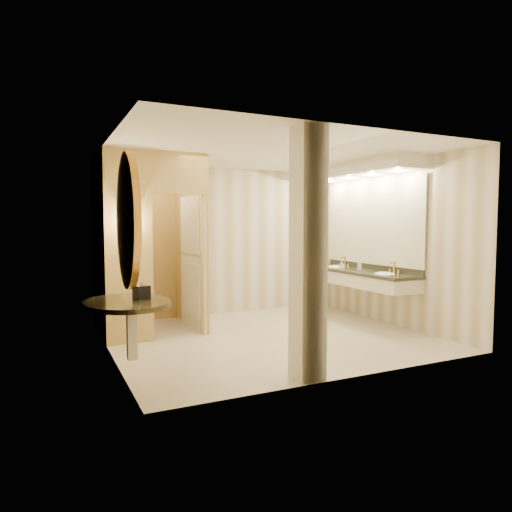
{
  "coord_description": "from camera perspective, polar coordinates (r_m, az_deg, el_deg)",
  "views": [
    {
      "loc": [
        -3.03,
        -5.94,
        1.67
      ],
      "look_at": [
        -0.11,
        0.2,
        1.19
      ],
      "focal_mm": 32.0,
      "sensor_mm": 36.0,
      "label": 1
    }
  ],
  "objects": [
    {
      "name": "soap_bottle_a",
      "position": [
        8.28,
        10.67,
        -1.08
      ],
      "size": [
        0.06,
        0.06,
        0.14
      ],
      "primitive_type": "imported",
      "rotation": [
        0.0,
        0.0,
        0.02
      ],
      "color": "beige",
      "rests_on": "vanity"
    },
    {
      "name": "toilet_closet",
      "position": [
        7.18,
        -9.89,
        1.7
      ],
      "size": [
        1.5,
        1.55,
        2.7
      ],
      "color": "tan",
      "rests_on": "floor"
    },
    {
      "name": "wall_sconce",
      "position": [
        6.47,
        -15.6,
        4.43
      ],
      "size": [
        0.14,
        0.14,
        0.42
      ],
      "color": "gold",
      "rests_on": "toilet_closet"
    },
    {
      "name": "tissue_box",
      "position": [
        4.99,
        -14.11,
        -4.42
      ],
      "size": [
        0.18,
        0.18,
        0.14
      ],
      "primitive_type": "cube",
      "rotation": [
        0.0,
        0.0,
        0.33
      ],
      "color": "black",
      "rests_on": "console_shelf"
    },
    {
      "name": "wall_left",
      "position": [
        6.0,
        -17.89,
        0.78
      ],
      "size": [
        0.02,
        4.0,
        2.7
      ],
      "primitive_type": "cube",
      "color": "beige",
      "rests_on": "floor"
    },
    {
      "name": "wall_front",
      "position": [
        4.98,
        12.13,
        0.27
      ],
      "size": [
        4.5,
        0.02,
        2.7
      ],
      "primitive_type": "cube",
      "color": "beige",
      "rests_on": "floor"
    },
    {
      "name": "wall_back",
      "position": [
        8.51,
        -4.51,
        1.85
      ],
      "size": [
        4.5,
        0.02,
        2.7
      ],
      "primitive_type": "cube",
      "color": "beige",
      "rests_on": "floor"
    },
    {
      "name": "floor",
      "position": [
        6.88,
        1.6,
        -10.03
      ],
      "size": [
        4.5,
        4.5,
        0.0
      ],
      "primitive_type": "plane",
      "color": "beige",
      "rests_on": "ground"
    },
    {
      "name": "toilet",
      "position": [
        7.89,
        -16.44,
        -5.5
      ],
      "size": [
        0.57,
        0.83,
        0.77
      ],
      "primitive_type": "imported",
      "rotation": [
        0.0,
        0.0,
        3.33
      ],
      "color": "white",
      "rests_on": "floor"
    },
    {
      "name": "soap_bottle_c",
      "position": [
        7.97,
        12.79,
        -1.1
      ],
      "size": [
        0.1,
        0.1,
        0.19
      ],
      "primitive_type": "imported",
      "rotation": [
        0.0,
        0.0,
        0.42
      ],
      "color": "#C6B28C",
      "rests_on": "vanity"
    },
    {
      "name": "ceiling",
      "position": [
        6.75,
        1.64,
        12.8
      ],
      "size": [
        4.5,
        4.5,
        0.0
      ],
      "primitive_type": "plane",
      "rotation": [
        3.14,
        0.0,
        0.0
      ],
      "color": "silver",
      "rests_on": "wall_back"
    },
    {
      "name": "soap_bottle_b",
      "position": [
        8.36,
        10.67,
        -1.09
      ],
      "size": [
        0.12,
        0.12,
        0.12
      ],
      "primitive_type": "imported",
      "rotation": [
        0.0,
        0.0,
        -0.33
      ],
      "color": "silver",
      "rests_on": "vanity"
    },
    {
      "name": "wall_right",
      "position": [
        7.96,
        16.22,
        1.56
      ],
      "size": [
        0.02,
        4.0,
        2.7
      ],
      "primitive_type": "cube",
      "color": "beige",
      "rests_on": "floor"
    },
    {
      "name": "vanity",
      "position": [
        8.08,
        12.93,
        3.63
      ],
      "size": [
        0.75,
        2.65,
        2.09
      ],
      "color": "beige",
      "rests_on": "floor"
    },
    {
      "name": "console_shelf",
      "position": [
        4.88,
        -15.69,
        0.13
      ],
      "size": [
        1.09,
        1.09,
        1.99
      ],
      "color": "black",
      "rests_on": "floor"
    },
    {
      "name": "pillar",
      "position": [
        4.89,
        6.51,
        0.26
      ],
      "size": [
        0.3,
        0.3,
        2.7
      ],
      "primitive_type": "cube",
      "color": "beige",
      "rests_on": "floor"
    }
  ]
}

